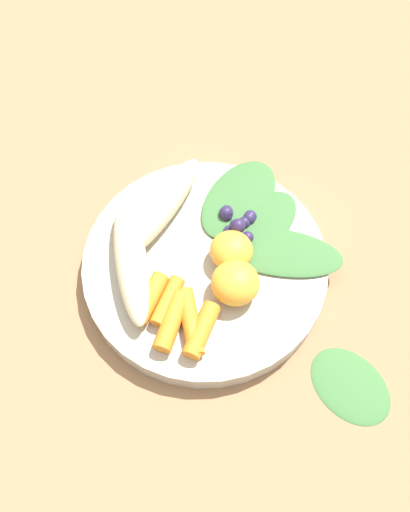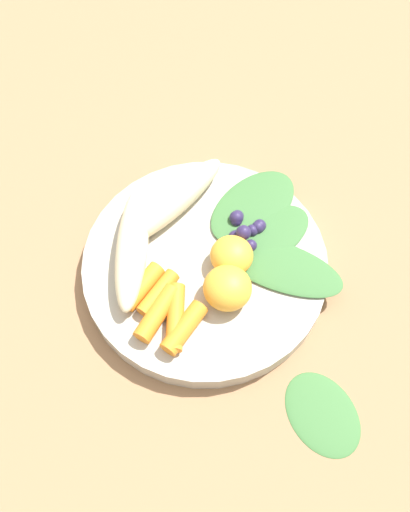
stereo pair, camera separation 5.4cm
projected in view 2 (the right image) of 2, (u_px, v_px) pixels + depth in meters
The scene contains 17 objects.
ground_plane at pixel (205, 271), 0.57m from camera, with size 2.40×2.40×0.00m, color #99704C.
bowl at pixel (205, 266), 0.56m from camera, with size 0.24×0.24×0.02m, color #B2AD9E.
banana_peeled_left at pixel (132, 250), 0.54m from camera, with size 0.13×0.03×0.03m, color beige.
banana_peeled_right at pixel (174, 200), 0.56m from camera, with size 0.13×0.03×0.03m, color beige.
orange_segment_near at pixel (231, 258), 0.53m from camera, with size 0.04×0.04×0.03m, color #F4A833.
orange_segment_far at pixel (227, 288), 0.52m from camera, with size 0.04×0.04×0.03m, color #F4A833.
carrot_front at pixel (142, 286), 0.53m from camera, with size 0.02×0.02×0.05m, color orange.
carrot_mid_left at pixel (158, 293), 0.52m from camera, with size 0.01×0.01×0.05m, color orange.
carrot_mid_right at pixel (157, 313), 0.51m from camera, with size 0.02×0.02×0.06m, color orange.
carrot_rear at pixel (175, 317), 0.51m from camera, with size 0.02×0.02×0.06m, color orange.
carrot_small at pixel (184, 328), 0.51m from camera, with size 0.02×0.02×0.05m, color orange.
blueberry_pile at pixel (244, 230), 0.55m from camera, with size 0.04×0.05×0.03m.
coconut_shred_patch at pixel (238, 258), 0.55m from camera, with size 0.05×0.05×0.00m, color white.
kale_leaf_left at pixel (279, 268), 0.54m from camera, with size 0.13×0.05×0.01m, color #3D7038.
kale_leaf_right at pixel (268, 235), 0.56m from camera, with size 0.09×0.05×0.01m, color #3D7038.
kale_leaf_rear at pixel (253, 206), 0.57m from camera, with size 0.11×0.06×0.01m, color #3D7038.
kale_leaf_stray at pixel (323, 414), 0.50m from camera, with size 0.08×0.06×0.01m, color #3D7038.
Camera 2 is at (-0.02, 0.25, 0.51)m, focal length 39.92 mm.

